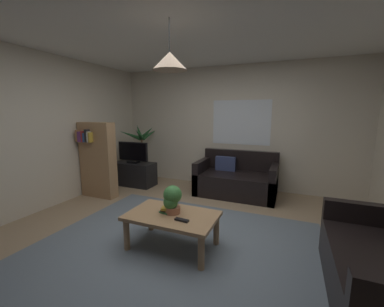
# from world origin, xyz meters

# --- Properties ---
(floor) EXTENTS (5.00, 4.85, 0.02)m
(floor) POSITION_xyz_m (0.00, 0.00, -0.01)
(floor) COLOR #9E8466
(floor) RESTS_ON ground
(rug) EXTENTS (3.25, 2.67, 0.01)m
(rug) POSITION_xyz_m (0.00, -0.20, 0.00)
(rug) COLOR slate
(rug) RESTS_ON ground
(wall_back) EXTENTS (5.12, 0.06, 2.53)m
(wall_back) POSITION_xyz_m (0.00, 2.45, 1.26)
(wall_back) COLOR beige
(wall_back) RESTS_ON ground
(wall_left) EXTENTS (0.06, 4.85, 2.53)m
(wall_left) POSITION_xyz_m (-2.53, 0.00, 1.26)
(wall_left) COLOR beige
(wall_left) RESTS_ON ground
(ceiling) EXTENTS (5.00, 4.85, 0.02)m
(ceiling) POSITION_xyz_m (0.00, 0.00, 2.54)
(ceiling) COLOR white
(window_pane) EXTENTS (1.19, 0.01, 0.91)m
(window_pane) POSITION_xyz_m (0.20, 2.42, 1.37)
(window_pane) COLOR white
(couch_under_window) EXTENTS (1.50, 0.85, 0.82)m
(couch_under_window) POSITION_xyz_m (0.24, 1.94, 0.27)
(couch_under_window) COLOR black
(couch_under_window) RESTS_ON ground
(coffee_table) EXTENTS (1.04, 0.63, 0.41)m
(coffee_table) POSITION_xyz_m (-0.04, -0.19, 0.35)
(coffee_table) COLOR #A87F56
(coffee_table) RESTS_ON ground
(book_on_table_0) EXTENTS (0.14, 0.11, 0.02)m
(book_on_table_0) POSITION_xyz_m (-0.13, -0.19, 0.42)
(book_on_table_0) COLOR #387247
(book_on_table_0) RESTS_ON coffee_table
(book_on_table_1) EXTENTS (0.13, 0.09, 0.02)m
(book_on_table_1) POSITION_xyz_m (-0.12, -0.18, 0.44)
(book_on_table_1) COLOR black
(book_on_table_1) RESTS_ON coffee_table
(book_on_table_2) EXTENTS (0.13, 0.11, 0.03)m
(book_on_table_2) POSITION_xyz_m (-0.12, -0.20, 0.47)
(book_on_table_2) COLOR gold
(book_on_table_2) RESTS_ON coffee_table
(remote_on_table_0) EXTENTS (0.16, 0.06, 0.02)m
(remote_on_table_0) POSITION_xyz_m (0.14, -0.31, 0.42)
(remote_on_table_0) COLOR black
(remote_on_table_0) RESTS_ON coffee_table
(potted_plant_on_table) EXTENTS (0.22, 0.22, 0.33)m
(potted_plant_on_table) POSITION_xyz_m (-0.06, -0.16, 0.58)
(potted_plant_on_table) COLOR #B77051
(potted_plant_on_table) RESTS_ON coffee_table
(tv_stand) EXTENTS (0.90, 0.44, 0.50)m
(tv_stand) POSITION_xyz_m (-1.95, 1.67, 0.25)
(tv_stand) COLOR black
(tv_stand) RESTS_ON ground
(tv) EXTENTS (0.71, 0.16, 0.45)m
(tv) POSITION_xyz_m (-1.95, 1.65, 0.73)
(tv) COLOR black
(tv) RESTS_ON tv_stand
(potted_palm_corner) EXTENTS (0.74, 0.84, 1.32)m
(potted_palm_corner) POSITION_xyz_m (-2.03, 2.10, 0.55)
(potted_palm_corner) COLOR beige
(potted_palm_corner) RESTS_ON ground
(bookshelf_corner) EXTENTS (0.70, 0.31, 1.40)m
(bookshelf_corner) POSITION_xyz_m (-2.14, 0.82, 0.72)
(bookshelf_corner) COLOR #A87F56
(bookshelf_corner) RESTS_ON ground
(pendant_lamp) EXTENTS (0.37, 0.37, 0.51)m
(pendant_lamp) POSITION_xyz_m (-0.04, -0.19, 2.10)
(pendant_lamp) COLOR black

